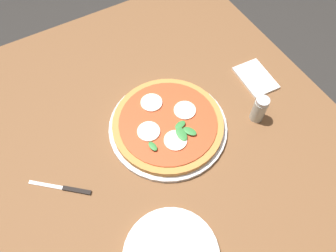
% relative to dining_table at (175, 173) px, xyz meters
% --- Properties ---
extents(ground_plane, '(6.00, 6.00, 0.00)m').
position_rel_dining_table_xyz_m(ground_plane, '(0.00, 0.00, -0.62)').
color(ground_plane, '#2D2B28').
extents(dining_table, '(1.30, 1.00, 0.71)m').
position_rel_dining_table_xyz_m(dining_table, '(0.00, 0.00, 0.00)').
color(dining_table, brown).
rests_on(dining_table, ground_plane).
extents(serving_tray, '(0.33, 0.33, 0.01)m').
position_rel_dining_table_xyz_m(serving_tray, '(0.09, -0.03, 0.10)').
color(serving_tray, silver).
rests_on(serving_tray, dining_table).
extents(pizza, '(0.31, 0.31, 0.03)m').
position_rel_dining_table_xyz_m(pizza, '(0.09, -0.03, 0.12)').
color(pizza, '#C6843F').
rests_on(pizza, serving_tray).
extents(napkin, '(0.14, 0.10, 0.01)m').
position_rel_dining_table_xyz_m(napkin, '(0.11, -0.35, 0.10)').
color(napkin, white).
rests_on(napkin, dining_table).
extents(knife, '(0.11, 0.13, 0.01)m').
position_rel_dining_table_xyz_m(knife, '(0.06, 0.28, 0.09)').
color(knife, black).
rests_on(knife, dining_table).
extents(pepper_shaker, '(0.04, 0.04, 0.09)m').
position_rel_dining_table_xyz_m(pepper_shaker, '(-0.00, -0.27, 0.13)').
color(pepper_shaker, '#B2B7AD').
rests_on(pepper_shaker, dining_table).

